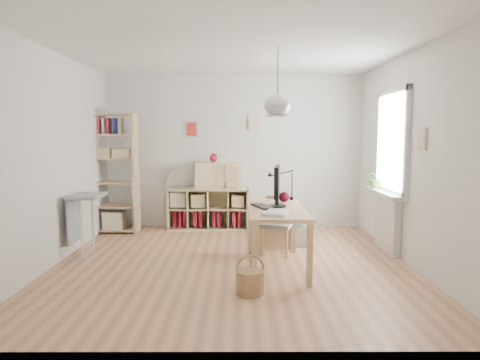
{
  "coord_description": "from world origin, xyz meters",
  "views": [
    {
      "loc": [
        0.09,
        -5.35,
        1.64
      ],
      "look_at": [
        0.1,
        0.3,
        1.05
      ],
      "focal_mm": 32.0,
      "sensor_mm": 36.0,
      "label": 1
    }
  ],
  "objects_px": {
    "drawer_chest": "(217,175)",
    "monitor": "(277,184)",
    "cube_shelf": "(207,212)",
    "tall_bookshelf": "(113,168)",
    "chair": "(278,221)",
    "desk": "(276,215)",
    "storage_chest": "(286,231)"
  },
  "relations": [
    {
      "from": "chair",
      "to": "drawer_chest",
      "type": "bearing_deg",
      "value": 137.5
    },
    {
      "from": "monitor",
      "to": "drawer_chest",
      "type": "distance_m",
      "value": 2.26
    },
    {
      "from": "tall_bookshelf",
      "to": "desk",
      "type": "bearing_deg",
      "value": -37.01
    },
    {
      "from": "cube_shelf",
      "to": "monitor",
      "type": "relative_size",
      "value": 2.38
    },
    {
      "from": "chair",
      "to": "drawer_chest",
      "type": "relative_size",
      "value": 1.0
    },
    {
      "from": "monitor",
      "to": "drawer_chest",
      "type": "height_order",
      "value": "monitor"
    },
    {
      "from": "monitor",
      "to": "chair",
      "type": "bearing_deg",
      "value": 90.78
    },
    {
      "from": "storage_chest",
      "to": "drawer_chest",
      "type": "relative_size",
      "value": 0.87
    },
    {
      "from": "chair",
      "to": "storage_chest",
      "type": "distance_m",
      "value": 0.61
    },
    {
      "from": "desk",
      "to": "drawer_chest",
      "type": "distance_m",
      "value": 2.36
    },
    {
      "from": "tall_bookshelf",
      "to": "storage_chest",
      "type": "xyz_separation_m",
      "value": [
        2.83,
        -0.79,
        -0.89
      ]
    },
    {
      "from": "tall_bookshelf",
      "to": "cube_shelf",
      "type": "bearing_deg",
      "value": 10.19
    },
    {
      "from": "desk",
      "to": "monitor",
      "type": "relative_size",
      "value": 2.55
    },
    {
      "from": "tall_bookshelf",
      "to": "chair",
      "type": "bearing_deg",
      "value": -26.33
    },
    {
      "from": "drawer_chest",
      "to": "monitor",
      "type": "bearing_deg",
      "value": -75.33
    },
    {
      "from": "desk",
      "to": "cube_shelf",
      "type": "xyz_separation_m",
      "value": [
        -1.02,
        2.23,
        -0.36
      ]
    },
    {
      "from": "cube_shelf",
      "to": "chair",
      "type": "bearing_deg",
      "value": -55.55
    },
    {
      "from": "desk",
      "to": "monitor",
      "type": "height_order",
      "value": "monitor"
    },
    {
      "from": "desk",
      "to": "storage_chest",
      "type": "relative_size",
      "value": 2.17
    },
    {
      "from": "cube_shelf",
      "to": "chair",
      "type": "xyz_separation_m",
      "value": [
        1.1,
        -1.6,
        0.16
      ]
    },
    {
      "from": "cube_shelf",
      "to": "drawer_chest",
      "type": "relative_size",
      "value": 1.76
    },
    {
      "from": "chair",
      "to": "drawer_chest",
      "type": "distance_m",
      "value": 1.87
    },
    {
      "from": "cube_shelf",
      "to": "monitor",
      "type": "height_order",
      "value": "monitor"
    },
    {
      "from": "tall_bookshelf",
      "to": "monitor",
      "type": "bearing_deg",
      "value": -35.54
    },
    {
      "from": "desk",
      "to": "storage_chest",
      "type": "distance_m",
      "value": 1.27
    },
    {
      "from": "desk",
      "to": "monitor",
      "type": "bearing_deg",
      "value": 82.46
    },
    {
      "from": "tall_bookshelf",
      "to": "storage_chest",
      "type": "bearing_deg",
      "value": -15.59
    },
    {
      "from": "storage_chest",
      "to": "chair",
      "type": "bearing_deg",
      "value": -111.45
    },
    {
      "from": "desk",
      "to": "monitor",
      "type": "distance_m",
      "value": 0.39
    },
    {
      "from": "cube_shelf",
      "to": "tall_bookshelf",
      "type": "bearing_deg",
      "value": -169.81
    },
    {
      "from": "chair",
      "to": "monitor",
      "type": "distance_m",
      "value": 0.8
    },
    {
      "from": "drawer_chest",
      "to": "chair",
      "type": "bearing_deg",
      "value": -67.06
    }
  ]
}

